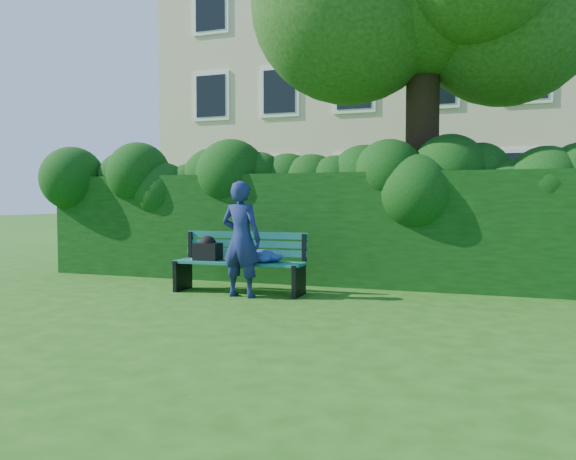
% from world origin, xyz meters
% --- Properties ---
extents(ground, '(80.00, 80.00, 0.00)m').
position_xyz_m(ground, '(0.00, 0.00, 0.00)').
color(ground, '#1E4F10').
rests_on(ground, ground).
extents(apartment_building, '(16.00, 8.08, 12.00)m').
position_xyz_m(apartment_building, '(-0.00, 13.99, 6.00)').
color(apartment_building, '#CEBB8A').
rests_on(apartment_building, ground).
extents(hedge, '(10.00, 1.00, 1.80)m').
position_xyz_m(hedge, '(0.00, 2.20, 0.90)').
color(hedge, black).
rests_on(hedge, ground).
extents(park_bench, '(1.96, 0.59, 0.89)m').
position_xyz_m(park_bench, '(-0.81, 0.75, 0.50)').
color(park_bench, '#105443').
rests_on(park_bench, ground).
extents(man_reading, '(0.63, 0.45, 1.64)m').
position_xyz_m(man_reading, '(-0.64, 0.42, 0.82)').
color(man_reading, navy).
rests_on(man_reading, ground).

